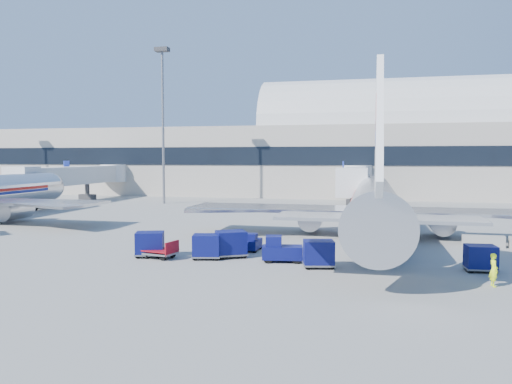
% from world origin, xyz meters
% --- Properties ---
extents(ground, '(260.00, 260.00, 0.00)m').
position_xyz_m(ground, '(0.00, 0.00, 0.00)').
color(ground, gray).
rests_on(ground, ground).
extents(terminal, '(170.00, 28.15, 21.00)m').
position_xyz_m(terminal, '(-13.60, 55.96, 7.52)').
color(terminal, '#B2AA9E').
rests_on(terminal, ground).
extents(airliner_main, '(32.00, 37.26, 12.07)m').
position_xyz_m(airliner_main, '(10.00, 4.51, 2.93)').
color(airliner_main, silver).
rests_on(airliner_main, ground).
extents(jetbridge_near, '(4.40, 27.50, 6.25)m').
position_xyz_m(jetbridge_near, '(7.60, 30.81, 3.93)').
color(jetbridge_near, silver).
rests_on(jetbridge_near, ground).
extents(jetbridge_mid, '(4.40, 27.50, 6.25)m').
position_xyz_m(jetbridge_mid, '(-34.40, 30.81, 3.93)').
color(jetbridge_mid, silver).
rests_on(jetbridge_mid, ground).
extents(mast_west, '(2.00, 1.20, 22.60)m').
position_xyz_m(mast_west, '(-20.00, 30.00, 14.79)').
color(mast_west, slate).
rests_on(mast_west, ground).
extents(barrier_near, '(3.00, 0.55, 0.90)m').
position_xyz_m(barrier_near, '(18.00, 2.00, 0.45)').
color(barrier_near, '#9E9E96').
rests_on(barrier_near, ground).
extents(tug_lead, '(2.77, 1.69, 1.69)m').
position_xyz_m(tug_lead, '(3.98, -6.61, 0.77)').
color(tug_lead, '#0A0E4D').
rests_on(tug_lead, ground).
extents(tug_right, '(2.63, 2.58, 1.60)m').
position_xyz_m(tug_right, '(10.62, -3.92, 0.73)').
color(tug_right, '#0A0E4D').
rests_on(tug_right, ground).
extents(tug_left, '(1.09, 2.07, 1.33)m').
position_xyz_m(tug_left, '(1.26, -3.31, 0.60)').
color(tug_left, '#0A0E4D').
rests_on(tug_left, ground).
extents(cart_train_a, '(2.54, 2.35, 1.80)m').
position_xyz_m(cart_train_a, '(0.44, -5.94, 0.96)').
color(cart_train_a, '#0A0E4D').
rests_on(cart_train_a, ground).
extents(cart_train_b, '(2.13, 1.79, 1.65)m').
position_xyz_m(cart_train_b, '(-1.00, -6.86, 0.88)').
color(cart_train_b, '#0A0E4D').
rests_on(cart_train_b, ground).
extents(cart_train_c, '(2.30, 2.01, 1.71)m').
position_xyz_m(cart_train_c, '(-5.00, -7.03, 0.91)').
color(cart_train_c, '#0A0E4D').
rests_on(cart_train_c, ground).
extents(cart_solo_near, '(2.19, 1.85, 1.69)m').
position_xyz_m(cart_solo_near, '(6.57, -7.80, 0.90)').
color(cart_solo_near, '#0A0E4D').
rests_on(cart_solo_near, ground).
extents(cart_solo_far, '(1.90, 1.51, 1.58)m').
position_xyz_m(cart_solo_far, '(16.07, -6.68, 0.84)').
color(cart_solo_far, '#0A0E4D').
rests_on(cart_solo_far, ground).
extents(cart_open_red, '(2.52, 2.01, 0.60)m').
position_xyz_m(cart_open_red, '(-4.20, -7.28, 0.43)').
color(cart_open_red, slate).
rests_on(cart_open_red, ground).
extents(ramp_worker, '(0.52, 0.70, 1.76)m').
position_xyz_m(ramp_worker, '(15.99, -10.22, 0.88)').
color(ramp_worker, '#D0F619').
rests_on(ramp_worker, ground).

